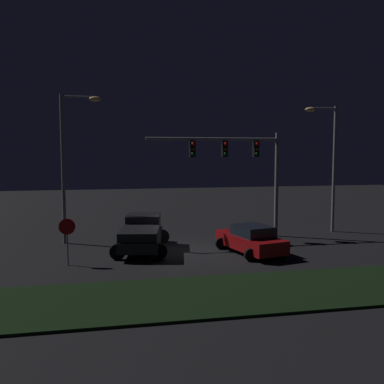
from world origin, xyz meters
TOP-DOWN VIEW (x-y plane):
  - ground_plane at (0.00, 0.00)m, footprint 80.00×80.00m
  - grass_median at (0.00, -7.84)m, footprint 26.09×4.68m
  - pickup_truck at (-2.14, 0.36)m, footprint 3.52×5.67m
  - car_sedan at (3.39, -1.58)m, footprint 3.12×4.70m
  - traffic_signal_gantry at (4.07, 2.61)m, footprint 8.32×0.56m
  - street_lamp_left at (-5.97, 3.02)m, footprint 2.31×0.44m
  - street_lamp_right at (10.44, 3.38)m, footprint 2.26×0.44m
  - stop_sign at (-5.85, -2.20)m, footprint 0.76×0.08m

SIDE VIEW (x-z plane):
  - ground_plane at x=0.00m, z-range 0.00..0.00m
  - grass_median at x=0.00m, z-range 0.00..0.10m
  - car_sedan at x=3.39m, z-range -0.02..1.49m
  - pickup_truck at x=-2.14m, z-range 0.10..1.90m
  - stop_sign at x=-5.85m, z-range 0.45..2.68m
  - traffic_signal_gantry at x=4.07m, z-range 1.65..8.15m
  - street_lamp_right at x=10.44m, z-range 1.03..9.33m
  - street_lamp_left at x=-5.97m, z-range 1.05..9.65m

